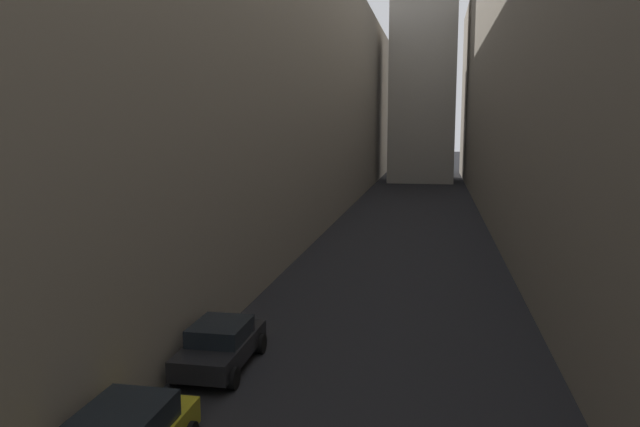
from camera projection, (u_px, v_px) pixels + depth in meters
ground_plane at (406, 235)px, 40.26m from camera, size 264.00×264.00×0.00m
building_block_left at (249, 86)px, 42.81m from camera, size 11.26×108.00×19.78m
building_block_right at (585, 59)px, 38.64m from camera, size 10.68×108.00×22.57m
parked_car_left_far at (221, 344)px, 18.21m from camera, size 1.89×4.04×1.40m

